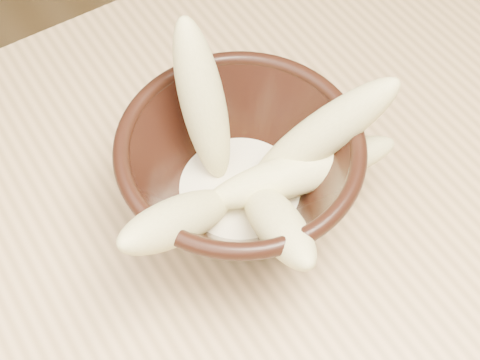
% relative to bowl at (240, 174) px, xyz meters
% --- Properties ---
extents(bowl, '(0.18, 0.18, 0.10)m').
position_rel_bowl_xyz_m(bowl, '(0.00, 0.00, 0.00)').
color(bowl, black).
rests_on(bowl, table).
extents(milk_puddle, '(0.10, 0.10, 0.01)m').
position_rel_bowl_xyz_m(milk_puddle, '(-0.00, 0.00, -0.02)').
color(milk_puddle, '#F2E5C2').
rests_on(milk_puddle, bowl).
extents(banana_upright, '(0.05, 0.09, 0.14)m').
position_rel_bowl_xyz_m(banana_upright, '(-0.00, 0.05, 0.04)').
color(banana_upright, '#CFC57A').
rests_on(banana_upright, bowl).
extents(banana_left, '(0.13, 0.08, 0.11)m').
position_rel_bowl_xyz_m(banana_left, '(-0.06, -0.02, 0.02)').
color(banana_left, '#CFC57A').
rests_on(banana_left, bowl).
extents(banana_right, '(0.13, 0.08, 0.12)m').
position_rel_bowl_xyz_m(banana_right, '(0.06, -0.02, 0.03)').
color(banana_right, '#CFC57A').
rests_on(banana_right, bowl).
extents(banana_across, '(0.16, 0.07, 0.04)m').
position_rel_bowl_xyz_m(banana_across, '(0.04, -0.03, 0.00)').
color(banana_across, '#CFC57A').
rests_on(banana_across, bowl).
extents(banana_front, '(0.06, 0.13, 0.09)m').
position_rel_bowl_xyz_m(banana_front, '(-0.00, -0.06, 0.01)').
color(banana_front, '#CFC57A').
rests_on(banana_front, bowl).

